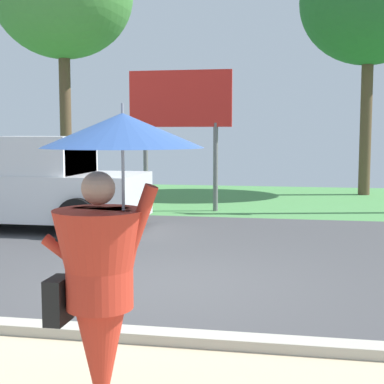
{
  "coord_description": "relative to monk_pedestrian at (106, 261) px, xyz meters",
  "views": [
    {
      "loc": [
        1.73,
        -7.03,
        1.94
      ],
      "look_at": [
        0.23,
        1.0,
        1.1
      ],
      "focal_mm": 53.45,
      "sensor_mm": 36.0,
      "label": 1
    }
  ],
  "objects": [
    {
      "name": "monk_pedestrian",
      "position": [
        0.0,
        0.0,
        0.0
      ],
      "size": [
        1.09,
        1.04,
        2.13
      ],
      "rotation": [
        0.0,
        0.0,
        -0.08
      ],
      "color": "#B22D1E",
      "rests_on": "ground_plane"
    },
    {
      "name": "tree_center_back",
      "position": [
        3.29,
        15.24,
        4.84
      ],
      "size": [
        4.26,
        4.26,
        7.93
      ],
      "color": "brown",
      "rests_on": "ground_plane"
    },
    {
      "name": "roadside_billboard",
      "position": [
        -1.71,
        10.61,
        1.43
      ],
      "size": [
        2.6,
        0.12,
        3.5
      ],
      "color": "slate",
      "rests_on": "ground_plane"
    },
    {
      "name": "pickup_truck",
      "position": [
        -4.42,
        7.38,
        -0.25
      ],
      "size": [
        5.2,
        2.28,
        1.88
      ],
      "rotation": [
        0.0,
        0.0,
        -0.01
      ],
      "color": "silver",
      "rests_on": "ground_plane"
    },
    {
      "name": "ground_plane",
      "position": [
        -0.51,
        6.49,
        -1.17
      ],
      "size": [
        40.0,
        22.0,
        0.2
      ],
      "color": "#424244"
    }
  ]
}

